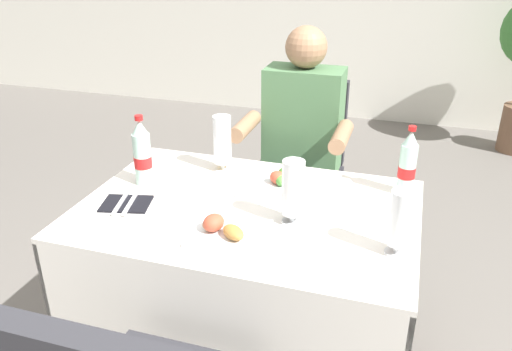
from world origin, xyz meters
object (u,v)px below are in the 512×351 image
chair_far_diner_seat (297,166)px  seated_diner_far (300,146)px  plate_near_camera (224,230)px  cola_bottle_secondary (408,165)px  napkin_cutlery_set (126,203)px  plate_far_diner (278,183)px  beer_glass_left (400,223)px  beer_glass_middle (222,144)px  cola_bottle_primary (142,154)px  beer_glass_right (293,192)px  main_dining_table (248,247)px

chair_far_diner_seat → seated_diner_far: size_ratio=0.77×
plate_near_camera → cola_bottle_secondary: size_ratio=0.87×
plate_near_camera → napkin_cutlery_set: bearing=167.3°
plate_far_diner → cola_bottle_secondary: bearing=11.4°
plate_far_diner → beer_glass_left: size_ratio=1.15×
plate_near_camera → beer_glass_middle: 0.53m
napkin_cutlery_set → chair_far_diner_seat: bearing=65.2°
cola_bottle_primary → beer_glass_middle: bearing=40.3°
beer_glass_left → beer_glass_right: 0.36m
chair_far_diner_seat → plate_near_camera: chair_far_diner_seat is taller
main_dining_table → chair_far_diner_seat: (0.00, 0.80, -0.01)m
plate_near_camera → beer_glass_left: (0.54, 0.06, 0.09)m
chair_far_diner_seat → beer_glass_left: chair_far_diner_seat is taller
beer_glass_left → beer_glass_middle: bearing=149.6°
cola_bottle_primary → beer_glass_left: bearing=-12.4°
napkin_cutlery_set → beer_glass_right: bearing=5.4°
plate_near_camera → napkin_cutlery_set: 0.42m
seated_diner_far → beer_glass_left: size_ratio=5.96×
cola_bottle_primary → chair_far_diner_seat: bearing=58.8°
beer_glass_middle → napkin_cutlery_set: beer_glass_middle is taller
main_dining_table → beer_glass_left: bearing=-15.7°
seated_diner_far → plate_far_diner: size_ratio=5.19×
beer_glass_left → main_dining_table: bearing=164.3°
beer_glass_left → seated_diner_far: bearing=120.4°
plate_near_camera → cola_bottle_secondary: (0.54, 0.49, 0.10)m
napkin_cutlery_set → plate_near_camera: bearing=-12.7°
chair_far_diner_seat → main_dining_table: bearing=-90.0°
chair_far_diner_seat → beer_glass_right: (0.18, -0.86, 0.30)m
cola_bottle_secondary → main_dining_table: bearing=-152.0°
chair_far_diner_seat → beer_glass_left: size_ratio=4.59×
beer_glass_middle → cola_bottle_secondary: bearing=0.4°
main_dining_table → beer_glass_left: size_ratio=5.65×
napkin_cutlery_set → seated_diner_far: bearing=60.6°
seated_diner_far → beer_glass_right: bearing=-79.1°
chair_far_diner_seat → beer_glass_right: size_ratio=4.30×
seated_diner_far → cola_bottle_secondary: bearing=-39.8°
plate_near_camera → beer_glass_left: bearing=6.4°
chair_far_diner_seat → beer_glass_left: (0.52, -0.95, 0.29)m
seated_diner_far → plate_near_camera: size_ratio=5.42×
plate_near_camera → napkin_cutlery_set: size_ratio=1.18×
cola_bottle_primary → seated_diner_far: bearing=52.7°
plate_far_diner → beer_glass_right: (0.12, -0.24, 0.10)m
chair_far_diner_seat → plate_near_camera: 1.03m
seated_diner_far → main_dining_table: bearing=-92.6°
main_dining_table → chair_far_diner_seat: size_ratio=1.23×
cola_bottle_secondary → cola_bottle_primary: bearing=-167.6°
cola_bottle_primary → main_dining_table: bearing=-8.5°
plate_near_camera → plate_far_diner: bearing=79.7°
chair_far_diner_seat → plate_near_camera: size_ratio=4.17×
seated_diner_far → beer_glass_right: size_ratio=5.58×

